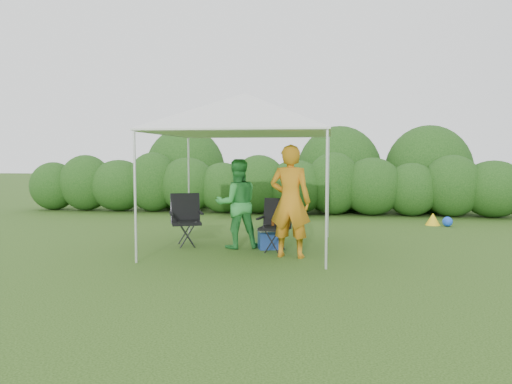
# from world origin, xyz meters

# --- Properties ---
(ground) EXTENTS (70.00, 70.00, 0.00)m
(ground) POSITION_xyz_m (0.00, 0.00, 0.00)
(ground) COLOR #37591C
(hedge) EXTENTS (15.65, 1.53, 1.80)m
(hedge) POSITION_xyz_m (0.10, 6.00, 0.83)
(hedge) COLOR #254F18
(hedge) RESTS_ON ground
(canopy) EXTENTS (3.10, 3.10, 2.83)m
(canopy) POSITION_xyz_m (0.00, 0.50, 2.46)
(canopy) COLOR silver
(canopy) RESTS_ON ground
(chair_right) EXTENTS (0.63, 0.59, 0.93)m
(chair_right) POSITION_xyz_m (0.59, 0.38, 0.53)
(chair_right) COLOR black
(chair_right) RESTS_ON ground
(chair_left) EXTENTS (0.73, 0.71, 0.98)m
(chair_left) POSITION_xyz_m (-1.17, 0.66, 0.56)
(chair_left) COLOR black
(chair_left) RESTS_ON ground
(man) EXTENTS (0.75, 0.55, 1.89)m
(man) POSITION_xyz_m (0.89, -0.19, 0.95)
(man) COLOR orange
(man) RESTS_ON ground
(woman) EXTENTS (0.98, 0.88, 1.64)m
(woman) POSITION_xyz_m (-0.15, 0.51, 0.82)
(woman) COLOR green
(woman) RESTS_ON ground
(cooler) EXTENTS (0.50, 0.43, 0.36)m
(cooler) POSITION_xyz_m (0.46, 0.50, 0.18)
(cooler) COLOR navy
(cooler) RESTS_ON ground
(bottle) EXTENTS (0.06, 0.06, 0.23)m
(bottle) POSITION_xyz_m (0.52, 0.46, 0.48)
(bottle) COLOR #592D0C
(bottle) RESTS_ON cooler
(lawn_toy) EXTENTS (0.60, 0.50, 0.30)m
(lawn_toy) POSITION_xyz_m (4.12, 4.12, 0.14)
(lawn_toy) COLOR yellow
(lawn_toy) RESTS_ON ground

